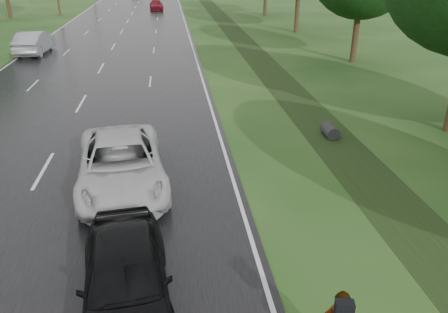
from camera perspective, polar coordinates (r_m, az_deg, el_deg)
name	(u,v)px	position (r m, az deg, el deg)	size (l,w,h in m)	color
road	(126,25)	(52.60, -12.74, 16.39)	(14.00, 180.00, 0.04)	black
edge_stripe_east	(185,24)	(52.42, -5.07, 16.87)	(0.12, 180.00, 0.01)	silver
edge_stripe_west	(64,26)	(53.63, -20.20, 15.70)	(0.12, 180.00, 0.01)	silver
center_line	(125,25)	(52.60, -12.74, 16.42)	(0.12, 180.00, 0.01)	silver
drainage_ditch	(281,83)	(27.41, 7.48, 9.52)	(2.20, 120.00, 0.56)	black
white_pickup	(121,164)	(14.82, -13.29, -0.94)	(2.77, 6.01, 1.67)	silver
dark_sedan	(126,277)	(9.96, -12.72, -15.09)	(1.91, 4.75, 1.62)	black
silver_sedan	(34,42)	(38.66, -23.54, 13.51)	(1.86, 5.34, 1.76)	#989AA0
far_car_red	(156,5)	(67.17, -8.84, 18.97)	(1.87, 4.60, 1.33)	maroon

